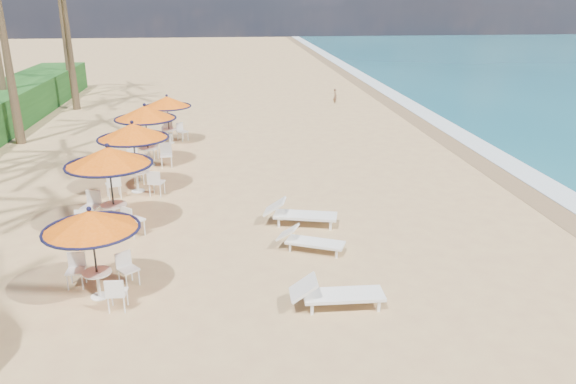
% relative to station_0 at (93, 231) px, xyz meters
% --- Properties ---
extents(ground, '(160.00, 160.00, 0.00)m').
position_rel_station_0_xyz_m(ground, '(4.90, 0.07, -1.60)').
color(ground, tan).
rests_on(ground, ground).
extents(foam_strip, '(1.20, 140.00, 0.04)m').
position_rel_station_0_xyz_m(foam_strip, '(14.20, 10.07, -1.60)').
color(foam_strip, white).
rests_on(foam_strip, ground).
extents(wetsand_band, '(1.40, 140.00, 0.02)m').
position_rel_station_0_xyz_m(wetsand_band, '(13.30, 10.07, -1.60)').
color(wetsand_band, olive).
rests_on(wetsand_band, ground).
extents(station_0, '(2.10, 2.10, 2.19)m').
position_rel_station_0_xyz_m(station_0, '(0.00, 0.00, 0.00)').
color(station_0, black).
rests_on(station_0, ground).
extents(station_1, '(2.45, 2.45, 2.56)m').
position_rel_station_0_xyz_m(station_1, '(-0.41, 3.95, 0.27)').
color(station_1, black).
rests_on(station_1, ground).
extents(station_2, '(2.40, 2.48, 2.50)m').
position_rel_station_0_xyz_m(station_2, '(-0.18, 7.20, 0.23)').
color(station_2, black).
rests_on(station_2, ground).
extents(station_3, '(2.40, 2.40, 2.50)m').
position_rel_station_0_xyz_m(station_3, '(-0.17, 10.37, 0.23)').
color(station_3, black).
rests_on(station_3, ground).
extents(station_4, '(2.15, 2.15, 2.24)m').
position_rel_station_0_xyz_m(station_4, '(0.35, 13.92, 0.04)').
color(station_4, black).
rests_on(station_4, ground).
extents(lounger_near, '(2.07, 0.68, 0.74)m').
position_rel_station_0_xyz_m(lounger_near, '(5.15, -1.04, -1.26)').
color(lounger_near, white).
rests_on(lounger_near, ground).
extents(lounger_mid, '(1.87, 1.24, 0.64)m').
position_rel_station_0_xyz_m(lounger_mid, '(5.01, 1.87, -1.30)').
color(lounger_mid, white).
rests_on(lounger_mid, ground).
extents(lounger_far, '(2.25, 1.18, 0.77)m').
position_rel_station_0_xyz_m(lounger_far, '(4.96, 3.66, -1.24)').
color(lounger_far, white).
rests_on(lounger_far, ground).
extents(person, '(0.27, 0.38, 0.97)m').
position_rel_station_0_xyz_m(person, '(9.71, 22.77, -1.11)').
color(person, brown).
rests_on(person, ground).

